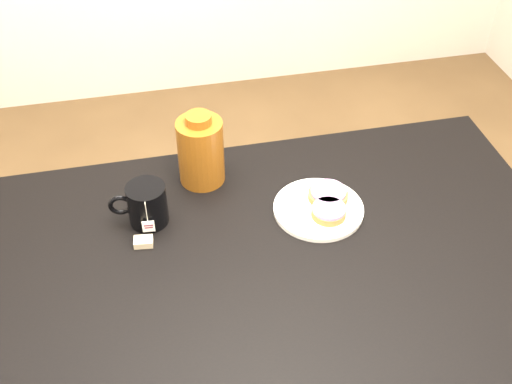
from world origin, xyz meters
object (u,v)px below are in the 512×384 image
bagel_package (201,151)px  teabag_pouch (143,242)px  bagel_front (329,211)px  mug (146,204)px  table (279,282)px  bagel_back (328,194)px  plate (318,208)px

bagel_package → teabag_pouch: bearing=-129.3°
bagel_front → mug: 0.45m
table → mug: mug is taller
bagel_back → table: bearing=-134.8°
bagel_back → teabag_pouch: bearing=-173.6°
mug → plate: bearing=-2.7°
table → bagel_front: 0.21m
bagel_front → teabag_pouch: 0.46m
plate → bagel_front: bearing=-65.5°
plate → teabag_pouch: (-0.44, -0.02, 0.00)m
mug → teabag_pouch: 0.09m
plate → teabag_pouch: bearing=-176.8°
table → bagel_back: size_ratio=10.18×
table → mug: bearing=146.0°
bagel_front → plate: bearing=114.5°
table → mug: (-0.29, 0.20, 0.14)m
bagel_back → mug: mug is taller
teabag_pouch → table: bearing=-20.4°
teabag_pouch → mug: bearing=76.8°
plate → teabag_pouch: teabag_pouch is taller
plate → bagel_back: (0.03, 0.03, 0.02)m
bagel_front → bagel_package: (-0.28, 0.22, 0.07)m
table → bagel_back: (0.17, 0.17, 0.11)m
table → bagel_back: 0.26m
bagel_back → bagel_package: bagel_package is taller
plate → bagel_front: (0.02, -0.03, 0.02)m
table → bagel_front: (0.15, 0.11, 0.11)m
mug → bagel_package: bearing=45.2°
table → plate: (0.13, 0.14, 0.09)m
bagel_front → mug: mug is taller
plate → bagel_back: bagel_back is taller
bagel_back → mug: bearing=176.6°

